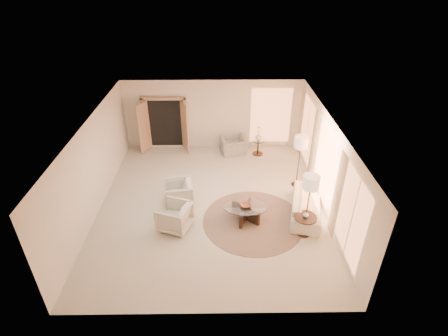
{
  "coord_description": "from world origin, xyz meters",
  "views": [
    {
      "loc": [
        0.28,
        -8.95,
        6.76
      ],
      "look_at": [
        0.4,
        0.4,
        1.1
      ],
      "focal_mm": 28.0,
      "sensor_mm": 36.0,
      "label": 1
    }
  ],
  "objects_px": {
    "armchair_left": "(179,192)",
    "end_vase": "(306,215)",
    "coffee_table": "(246,211)",
    "floor_lamp_far": "(311,185)",
    "sofa": "(307,205)",
    "bowl": "(246,205)",
    "side_vase": "(258,137)",
    "end_table": "(305,222)",
    "side_table": "(258,146)",
    "armchair_right": "(174,215)",
    "floor_lamp_near": "(301,144)",
    "accent_chair": "(234,143)"
  },
  "relations": [
    {
      "from": "sofa",
      "to": "bowl",
      "type": "relative_size",
      "value": 6.75
    },
    {
      "from": "coffee_table",
      "to": "end_vase",
      "type": "relative_size",
      "value": 9.72
    },
    {
      "from": "bowl",
      "to": "accent_chair",
      "type": "bearing_deg",
      "value": 92.85
    },
    {
      "from": "accent_chair",
      "to": "side_vase",
      "type": "relative_size",
      "value": 3.68
    },
    {
      "from": "side_table",
      "to": "floor_lamp_far",
      "type": "distance_m",
      "value": 4.78
    },
    {
      "from": "sofa",
      "to": "side_table",
      "type": "height_order",
      "value": "side_table"
    },
    {
      "from": "end_table",
      "to": "side_table",
      "type": "height_order",
      "value": "side_table"
    },
    {
      "from": "floor_lamp_far",
      "to": "sofa",
      "type": "bearing_deg",
      "value": 75.06
    },
    {
      "from": "coffee_table",
      "to": "floor_lamp_far",
      "type": "xyz_separation_m",
      "value": [
        1.67,
        -0.51,
        1.26
      ]
    },
    {
      "from": "end_table",
      "to": "end_vase",
      "type": "bearing_deg",
      "value": 0.0
    },
    {
      "from": "floor_lamp_far",
      "to": "armchair_left",
      "type": "bearing_deg",
      "value": 160.24
    },
    {
      "from": "bowl",
      "to": "side_vase",
      "type": "xyz_separation_m",
      "value": [
        0.75,
        4.04,
        0.25
      ]
    },
    {
      "from": "coffee_table",
      "to": "bowl",
      "type": "xyz_separation_m",
      "value": [
        0.0,
        -0.0,
        0.22
      ]
    },
    {
      "from": "end_table",
      "to": "side_table",
      "type": "relative_size",
      "value": 1.01
    },
    {
      "from": "bowl",
      "to": "end_vase",
      "type": "relative_size",
      "value": 1.95
    },
    {
      "from": "bowl",
      "to": "side_table",
      "type": "bearing_deg",
      "value": 79.46
    },
    {
      "from": "armchair_left",
      "to": "end_vase",
      "type": "relative_size",
      "value": 5.18
    },
    {
      "from": "armchair_right",
      "to": "armchair_left",
      "type": "bearing_deg",
      "value": -160.64
    },
    {
      "from": "end_table",
      "to": "end_vase",
      "type": "xyz_separation_m",
      "value": [
        0.0,
        0.0,
        0.27
      ]
    },
    {
      "from": "floor_lamp_far",
      "to": "side_vase",
      "type": "relative_size",
      "value": 6.74
    },
    {
      "from": "accent_chair",
      "to": "end_vase",
      "type": "height_order",
      "value": "accent_chair"
    },
    {
      "from": "floor_lamp_near",
      "to": "bowl",
      "type": "relative_size",
      "value": 5.74
    },
    {
      "from": "armchair_right",
      "to": "bowl",
      "type": "height_order",
      "value": "armchair_right"
    },
    {
      "from": "armchair_right",
      "to": "bowl",
      "type": "bearing_deg",
      "value": 119.39
    },
    {
      "from": "end_table",
      "to": "floor_lamp_far",
      "type": "xyz_separation_m",
      "value": [
        0.06,
        0.16,
        1.15
      ]
    },
    {
      "from": "sofa",
      "to": "bowl",
      "type": "height_order",
      "value": "sofa"
    },
    {
      "from": "armchair_left",
      "to": "end_vase",
      "type": "height_order",
      "value": "armchair_left"
    },
    {
      "from": "armchair_left",
      "to": "end_table",
      "type": "distance_m",
      "value": 3.96
    },
    {
      "from": "armchair_left",
      "to": "bowl",
      "type": "distance_m",
      "value": 2.22
    },
    {
      "from": "armchair_right",
      "to": "end_table",
      "type": "distance_m",
      "value": 3.69
    },
    {
      "from": "coffee_table",
      "to": "side_vase",
      "type": "xyz_separation_m",
      "value": [
        0.75,
        4.04,
        0.46
      ]
    },
    {
      "from": "armchair_right",
      "to": "side_table",
      "type": "xyz_separation_m",
      "value": [
        2.82,
        4.39,
        -0.05
      ]
    },
    {
      "from": "armchair_left",
      "to": "floor_lamp_near",
      "type": "bearing_deg",
      "value": 94.52
    },
    {
      "from": "sofa",
      "to": "bowl",
      "type": "distance_m",
      "value": 1.9
    },
    {
      "from": "side_table",
      "to": "floor_lamp_far",
      "type": "height_order",
      "value": "floor_lamp_far"
    },
    {
      "from": "end_table",
      "to": "floor_lamp_far",
      "type": "distance_m",
      "value": 1.16
    },
    {
      "from": "side_table",
      "to": "floor_lamp_near",
      "type": "bearing_deg",
      "value": -63.16
    },
    {
      "from": "end_vase",
      "to": "side_vase",
      "type": "height_order",
      "value": "side_vase"
    },
    {
      "from": "armchair_left",
      "to": "side_table",
      "type": "distance_m",
      "value": 4.26
    },
    {
      "from": "floor_lamp_far",
      "to": "bowl",
      "type": "height_order",
      "value": "floor_lamp_far"
    },
    {
      "from": "armchair_left",
      "to": "coffee_table",
      "type": "bearing_deg",
      "value": 58.39
    },
    {
      "from": "floor_lamp_far",
      "to": "bowl",
      "type": "distance_m",
      "value": 2.03
    },
    {
      "from": "coffee_table",
      "to": "floor_lamp_far",
      "type": "bearing_deg",
      "value": -16.95
    },
    {
      "from": "sofa",
      "to": "coffee_table",
      "type": "relative_size",
      "value": 1.35
    },
    {
      "from": "armchair_right",
      "to": "end_table",
      "type": "height_order",
      "value": "armchair_right"
    },
    {
      "from": "bowl",
      "to": "end_vase",
      "type": "distance_m",
      "value": 1.75
    },
    {
      "from": "accent_chair",
      "to": "end_table",
      "type": "xyz_separation_m",
      "value": [
        1.82,
        -4.82,
        -0.02
      ]
    },
    {
      "from": "side_table",
      "to": "floor_lamp_far",
      "type": "bearing_deg",
      "value": -78.62
    },
    {
      "from": "armchair_right",
      "to": "bowl",
      "type": "distance_m",
      "value": 2.1
    },
    {
      "from": "side_table",
      "to": "side_vase",
      "type": "height_order",
      "value": "side_vase"
    }
  ]
}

